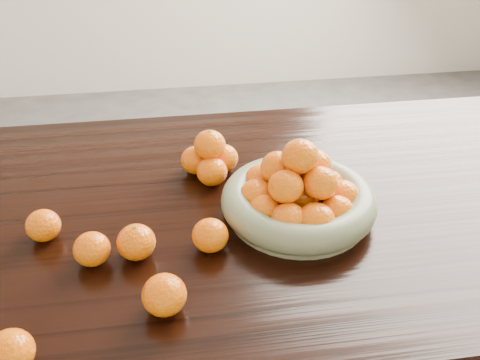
{
  "coord_description": "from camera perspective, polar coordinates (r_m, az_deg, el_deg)",
  "views": [
    {
      "loc": [
        -0.14,
        -1.03,
        1.49
      ],
      "look_at": [
        0.01,
        -0.02,
        0.83
      ],
      "focal_mm": 40.0,
      "sensor_mm": 36.0,
      "label": 1
    }
  ],
  "objects": [
    {
      "name": "dining_table",
      "position": [
        1.33,
        -0.55,
        -5.7
      ],
      "size": [
        2.0,
        1.0,
        0.75
      ],
      "color": "black",
      "rests_on": "ground"
    },
    {
      "name": "loose_orange_3",
      "position": [
        1.23,
        -20.25,
        -4.57
      ],
      "size": [
        0.07,
        0.07,
        0.07
      ],
      "primitive_type": "ellipsoid",
      "color": "orange",
      "rests_on": "dining_table"
    },
    {
      "name": "loose_orange_4",
      "position": [
        1.13,
        -3.2,
        -5.91
      ],
      "size": [
        0.08,
        0.08,
        0.07
      ],
      "primitive_type": "ellipsoid",
      "color": "orange",
      "rests_on": "dining_table"
    },
    {
      "name": "orange_pyramid",
      "position": [
        1.36,
        -3.2,
        2.33
      ],
      "size": [
        0.15,
        0.14,
        0.13
      ],
      "rotation": [
        0.0,
        0.0,
        -0.0
      ],
      "color": "orange",
      "rests_on": "dining_table"
    },
    {
      "name": "loose_orange_5",
      "position": [
        0.98,
        -23.28,
        -16.49
      ],
      "size": [
        0.08,
        0.08,
        0.07
      ],
      "primitive_type": "ellipsoid",
      "color": "orange",
      "rests_on": "dining_table"
    },
    {
      "name": "loose_orange_1",
      "position": [
        1.13,
        -15.52,
        -7.11
      ],
      "size": [
        0.08,
        0.08,
        0.07
      ],
      "primitive_type": "ellipsoid",
      "color": "orange",
      "rests_on": "dining_table"
    },
    {
      "name": "fruit_bowl",
      "position": [
        1.22,
        6.24,
        -1.7
      ],
      "size": [
        0.35,
        0.35,
        0.19
      ],
      "rotation": [
        0.0,
        0.0,
        0.28
      ],
      "color": "gray",
      "rests_on": "dining_table"
    },
    {
      "name": "loose_orange_2",
      "position": [
        1.0,
        -8.08,
        -12.04
      ],
      "size": [
        0.08,
        0.08,
        0.08
      ],
      "primitive_type": "ellipsoid",
      "color": "orange",
      "rests_on": "dining_table"
    },
    {
      "name": "loose_orange_0",
      "position": [
        1.13,
        -11.01,
        -6.53
      ],
      "size": [
        0.08,
        0.08,
        0.08
      ],
      "primitive_type": "ellipsoid",
      "color": "orange",
      "rests_on": "dining_table"
    }
  ]
}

